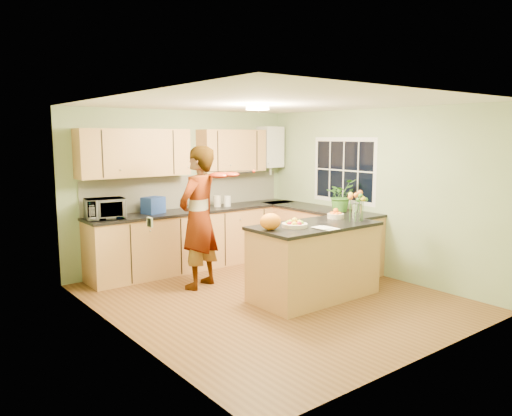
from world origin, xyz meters
TOP-DOWN VIEW (x-y plane):
  - floor at (0.00, 0.00)m, footprint 4.50×4.50m
  - ceiling at (0.00, 0.00)m, footprint 4.00×4.50m
  - wall_back at (0.00, 2.25)m, footprint 4.00×0.02m
  - wall_front at (0.00, -2.25)m, footprint 4.00×0.02m
  - wall_left at (-2.00, 0.00)m, footprint 0.02×4.50m
  - wall_right at (2.00, 0.00)m, footprint 0.02×4.50m
  - back_counter at (0.10, 1.95)m, footprint 3.64×0.62m
  - right_counter at (1.70, 0.85)m, footprint 0.62×2.24m
  - splashback at (0.10, 2.23)m, footprint 3.60×0.02m
  - upper_cabinets at (-0.18, 2.08)m, footprint 3.20×0.34m
  - boiler at (1.70, 2.09)m, footprint 0.40×0.30m
  - window_right at (1.99, 0.60)m, footprint 0.01×1.30m
  - light_switch at (-1.99, -0.60)m, footprint 0.02×0.09m
  - ceiling_lamp at (0.00, 0.30)m, footprint 0.30×0.30m
  - peninsula_island at (0.47, -0.30)m, footprint 1.69×0.87m
  - fruit_dish at (0.12, -0.30)m, footprint 0.32×0.32m
  - orange_bowl at (1.02, -0.15)m, footprint 0.23×0.23m
  - flower_vase at (1.07, -0.48)m, footprint 0.27×0.27m
  - orange_bag at (-0.23, -0.25)m, footprint 0.34×0.31m
  - papers at (0.37, -0.60)m, footprint 0.21×0.28m
  - violinist at (-0.48, 1.00)m, footprint 0.84×0.72m
  - violin at (-0.28, 0.78)m, footprint 0.68×0.59m
  - microwave at (-1.44, 1.93)m, footprint 0.58×0.44m
  - blue_box at (-0.67, 1.99)m, footprint 0.37×0.31m
  - kettle at (0.04, 1.96)m, footprint 0.15×0.15m
  - jar_cream at (0.48, 1.99)m, footprint 0.12×0.12m
  - jar_white at (0.64, 1.92)m, footprint 0.14×0.14m
  - potted_plant at (1.70, 0.39)m, footprint 0.49×0.44m

SIDE VIEW (x-z plane):
  - floor at x=0.00m, z-range 0.00..0.00m
  - back_counter at x=0.10m, z-range 0.00..0.94m
  - right_counter at x=1.70m, z-range 0.00..0.94m
  - peninsula_island at x=0.47m, z-range 0.00..0.97m
  - papers at x=0.37m, z-range 0.97..0.98m
  - violinist at x=-0.48m, z-range 0.00..1.96m
  - fruit_dish at x=0.12m, z-range 0.96..1.07m
  - orange_bowl at x=1.02m, z-range 0.96..1.09m
  - jar_white at x=0.64m, z-range 0.94..1.11m
  - jar_cream at x=0.48m, z-range 0.94..1.12m
  - kettle at x=0.04m, z-range 0.91..1.19m
  - blue_box at x=-0.67m, z-range 0.94..1.19m
  - orange_bag at x=-0.23m, z-range 0.97..1.17m
  - microwave at x=-1.44m, z-range 0.94..1.23m
  - potted_plant at x=1.70m, z-range 0.94..1.44m
  - splashback at x=0.10m, z-range 0.94..1.46m
  - wall_back at x=0.00m, z-range 0.00..2.50m
  - wall_front at x=0.00m, z-range 0.00..2.50m
  - wall_left at x=-2.00m, z-range 0.00..2.50m
  - wall_right at x=2.00m, z-range 0.00..2.50m
  - light_switch at x=-1.99m, z-range 1.26..1.34m
  - flower_vase at x=1.07m, z-range 1.05..1.56m
  - window_right at x=1.99m, z-range 1.02..2.08m
  - violin at x=-0.28m, z-range 1.49..1.66m
  - upper_cabinets at x=-0.18m, z-range 1.50..2.20m
  - boiler at x=1.70m, z-range 1.47..2.33m
  - ceiling_lamp at x=0.00m, z-range 2.43..2.50m
  - ceiling at x=0.00m, z-range 2.49..2.51m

